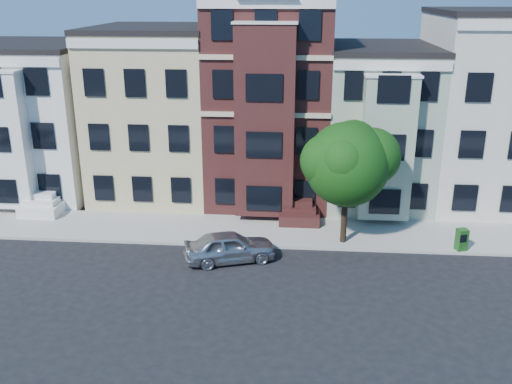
{
  "coord_description": "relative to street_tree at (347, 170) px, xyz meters",
  "views": [
    {
      "loc": [
        1.93,
        -20.05,
        12.24
      ],
      "look_at": [
        0.1,
        2.62,
        4.2
      ],
      "focal_mm": 40.0,
      "sensor_mm": 36.0,
      "label": 1
    }
  ],
  "objects": [
    {
      "name": "ground",
      "position": [
        -4.21,
        -6.84,
        -3.98
      ],
      "size": [
        120.0,
        120.0,
        0.0
      ],
      "primitive_type": "plane",
      "color": "black"
    },
    {
      "name": "far_sidewalk",
      "position": [
        -4.21,
        1.16,
        -3.91
      ],
      "size": [
        60.0,
        4.0,
        0.15
      ],
      "primitive_type": "cube",
      "color": "#9E9B93",
      "rests_on": "ground"
    },
    {
      "name": "house_white",
      "position": [
        -19.21,
        7.66,
        0.52
      ],
      "size": [
        8.0,
        9.0,
        9.0
      ],
      "primitive_type": "cube",
      "color": "white",
      "rests_on": "ground"
    },
    {
      "name": "house_yellow",
      "position": [
        -11.21,
        7.66,
        1.02
      ],
      "size": [
        7.0,
        9.0,
        10.0
      ],
      "primitive_type": "cube",
      "color": "#CDBB8A",
      "rests_on": "ground"
    },
    {
      "name": "house_brown",
      "position": [
        -4.21,
        7.66,
        2.02
      ],
      "size": [
        7.0,
        9.0,
        12.0
      ],
      "primitive_type": "cube",
      "color": "#3C1A18",
      "rests_on": "ground"
    },
    {
      "name": "house_green",
      "position": [
        2.29,
        7.66,
        0.52
      ],
      "size": [
        6.0,
        9.0,
        9.0
      ],
      "primitive_type": "cube",
      "color": "#97A78E",
      "rests_on": "ground"
    },
    {
      "name": "house_cream",
      "position": [
        9.29,
        7.66,
        1.52
      ],
      "size": [
        8.0,
        9.0,
        11.0
      ],
      "primitive_type": "cube",
      "color": "beige",
      "rests_on": "ground"
    },
    {
      "name": "street_tree",
      "position": [
        0.0,
        0.0,
        0.0
      ],
      "size": [
        7.45,
        7.45,
        7.66
      ],
      "primitive_type": null,
      "rotation": [
        0.0,
        0.0,
        0.14
      ],
      "color": "#195212",
      "rests_on": "far_sidewalk"
    },
    {
      "name": "parked_car",
      "position": [
        -5.53,
        -2.36,
        -3.24
      ],
      "size": [
        4.66,
        2.97,
        1.48
      ],
      "primitive_type": "imported",
      "rotation": [
        0.0,
        0.0,
        1.88
      ],
      "color": "#AFB1B8",
      "rests_on": "ground"
    },
    {
      "name": "newspaper_box",
      "position": [
        5.74,
        -0.54,
        -3.28
      ],
      "size": [
        0.61,
        0.57,
        1.1
      ],
      "primitive_type": "cube",
      "rotation": [
        0.0,
        0.0,
        0.3
      ],
      "color": "#215D1D",
      "rests_on": "far_sidewalk"
    }
  ]
}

